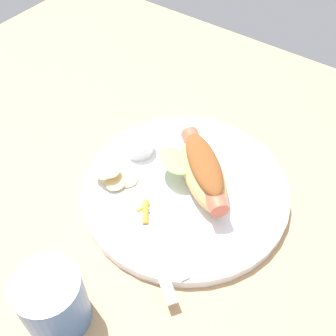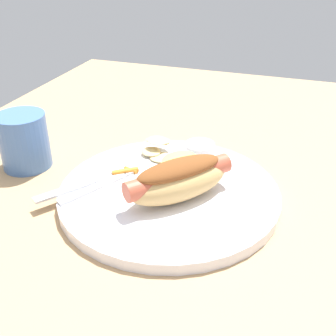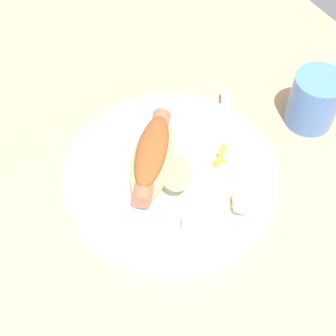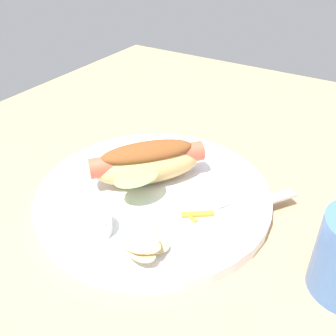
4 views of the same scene
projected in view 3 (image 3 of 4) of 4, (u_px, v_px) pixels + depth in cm
name	position (u px, v px, depth cm)	size (l,w,h in cm)	color
ground_plane	(183.00, 192.00, 67.88)	(120.00, 90.00, 1.80)	tan
plate	(170.00, 175.00, 67.58)	(30.91, 30.91, 1.60)	white
hot_dog	(153.00, 157.00, 64.73)	(14.81, 13.75, 5.56)	tan
sauce_ramekin	(200.00, 227.00, 60.38)	(4.68, 4.68, 2.49)	white
fork	(215.00, 134.00, 70.70)	(13.31, 7.74, 0.40)	silver
knife	(226.00, 127.00, 71.51)	(15.51, 1.40, 0.36)	silver
chips_pile	(240.00, 200.00, 62.75)	(6.85, 6.18, 2.38)	#DBBE7D
carrot_garnish	(220.00, 157.00, 67.87)	(3.05, 3.65, 0.87)	orange
drinking_cup	(314.00, 100.00, 71.10)	(7.68, 7.68, 8.81)	#4770B2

